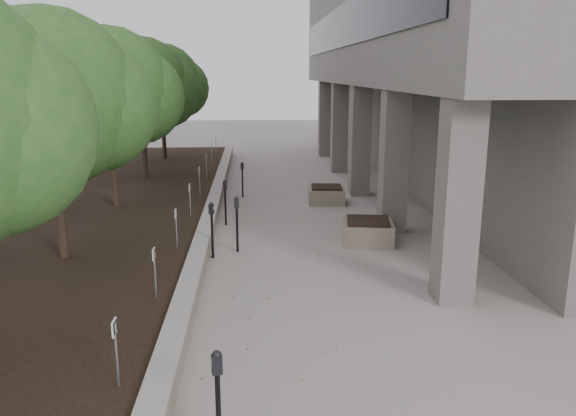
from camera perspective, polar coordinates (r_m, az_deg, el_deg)
name	(u,v)px	position (r m, az deg, el deg)	size (l,w,h in m)	color
ground	(285,326)	(10.29, -0.32, -11.96)	(90.00, 90.00, 0.00)	gray
retaining_wall	(215,202)	(18.79, -7.48, 0.62)	(0.39, 26.00, 0.50)	gray
planting_bed	(103,205)	(19.40, -18.37, 0.30)	(7.00, 26.00, 0.40)	black
crabapple_tree_2	(53,136)	(13.06, -22.86, 6.75)	(4.60, 4.00, 5.44)	#285520
crabapple_tree_3	(110,118)	(17.84, -17.67, 8.75)	(4.60, 4.00, 5.44)	#285520
crabapple_tree_4	(142,108)	(22.71, -14.67, 9.87)	(4.60, 4.00, 5.44)	#285520
crabapple_tree_5	(162,101)	(27.63, -12.73, 10.57)	(4.60, 4.00, 5.44)	#285520
parking_sign_1	(116,354)	(7.87, -17.10, -14.01)	(0.04, 0.22, 0.96)	black
parking_sign_2	(155,273)	(10.56, -13.41, -6.51)	(0.04, 0.22, 0.96)	black
parking_sign_3	(176,229)	(13.38, -11.31, -2.10)	(0.04, 0.22, 0.96)	black
parking_sign_4	(190,200)	(16.27, -9.95, 0.77)	(0.04, 0.22, 0.96)	black
parking_sign_5	(200,181)	(19.19, -9.01, 2.76)	(0.04, 0.22, 0.96)	black
parking_sign_6	(206,166)	(22.13, -8.31, 4.23)	(0.04, 0.22, 0.96)	black
parking_sign_7	(212,155)	(25.09, -7.78, 5.35)	(0.04, 0.22, 0.96)	black
parking_sign_8	(216,147)	(28.05, -7.35, 6.23)	(0.04, 0.22, 0.96)	black
parking_meter_1	(218,406)	(6.90, -7.13, -19.35)	(0.14, 0.10, 1.40)	black
parking_meter_2	(237,224)	(14.15, -5.22, -1.66)	(0.14, 0.10, 1.45)	black
parking_meter_3	(212,230)	(13.74, -7.75, -2.27)	(0.14, 0.10, 1.42)	black
parking_meter_4	(225,203)	(16.69, -6.40, 0.55)	(0.14, 0.10, 1.37)	black
parking_meter_5	(242,180)	(20.40, -4.67, 2.89)	(0.13, 0.09, 1.31)	black
planter_front	(368,231)	(15.18, 8.13, -2.31)	(1.33, 1.33, 0.62)	gray
planter_back	(326,194)	(19.64, 3.93, 1.40)	(1.25, 1.25, 0.58)	gray
berry_scatter	(270,243)	(14.95, -1.81, -3.62)	(3.30, 14.10, 0.02)	maroon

